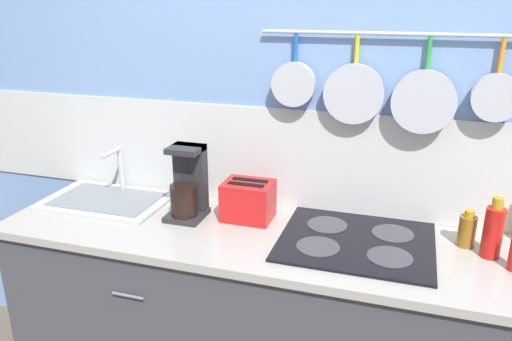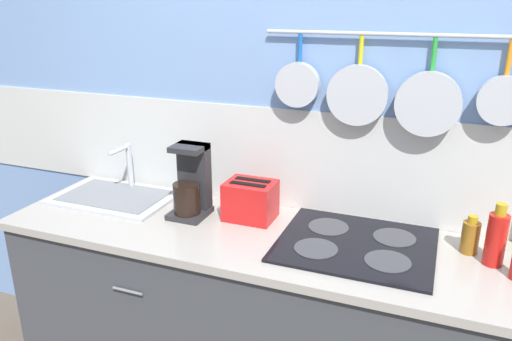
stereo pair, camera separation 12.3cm
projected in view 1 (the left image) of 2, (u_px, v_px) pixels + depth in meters
name	position (u px, v px, depth m)	size (l,w,h in m)	color
wall_back	(324.00, 137.00, 2.22)	(7.20, 0.14, 2.60)	#7293C6
cabinet_base	(301.00, 340.00, 2.18)	(2.58, 0.61, 0.90)	#3F4247
countertop	(304.00, 244.00, 2.02)	(2.62, 0.63, 0.03)	#A59E93
sink_basin	(108.00, 198.00, 2.39)	(0.57, 0.38, 0.24)	#B7BABF
coffee_maker	(188.00, 188.00, 2.20)	(0.16, 0.18, 0.32)	#262628
toaster	(248.00, 200.00, 2.19)	(0.23, 0.17, 0.17)	red
cooktop	(356.00, 241.00, 1.99)	(0.60, 0.52, 0.01)	black
bottle_olive_oil	(467.00, 230.00, 1.95)	(0.07, 0.07, 0.15)	#8C5919
bottle_dish_soap	(493.00, 231.00, 1.86)	(0.07, 0.07, 0.24)	red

